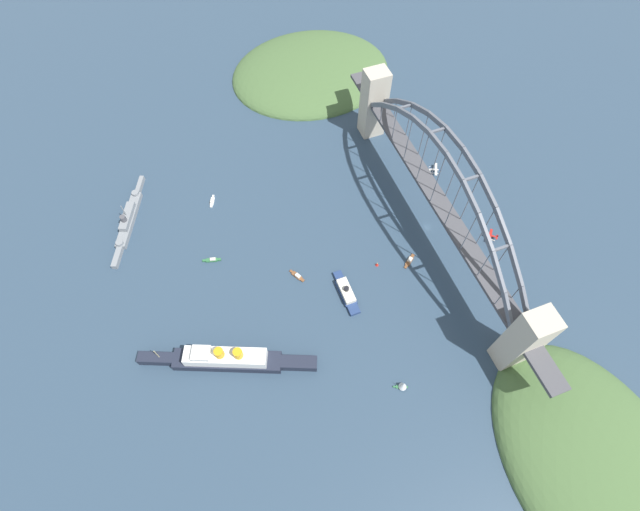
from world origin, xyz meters
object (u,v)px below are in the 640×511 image
harbor_arch_bridge (437,200)px  channel_marker_buoy (377,264)px  seaplane_taxiing_near_bridge (491,236)px  small_boat_4 (212,260)px  small_boat_0 (297,276)px  small_boat_1 (212,201)px  seaplane_second_in_formation (434,170)px  ocean_liner (227,359)px  harbor_ferry_steamer (346,292)px  small_boat_3 (409,261)px  small_boat_2 (403,385)px  naval_cruiser (128,220)px

harbor_arch_bridge → channel_marker_buoy: size_ratio=93.45×
seaplane_taxiing_near_bridge → small_boat_4: (48.60, 179.70, -1.29)m
small_boat_0 → small_boat_4: bearing=57.6°
small_boat_1 → small_boat_4: 48.33m
seaplane_taxiing_near_bridge → small_boat_4: seaplane_taxiing_near_bridge is taller
harbor_arch_bridge → small_boat_0: bearing=93.0°
seaplane_taxiing_near_bridge → small_boat_4: bearing=74.9°
seaplane_taxiing_near_bridge → seaplane_second_in_formation: 65.56m
ocean_liner → harbor_ferry_steamer: ocean_liner is taller
small_boat_3 → small_boat_0: bearing=78.2°
harbor_arch_bridge → small_boat_2: harbor_arch_bridge is taller
small_boat_1 → channel_marker_buoy: (-87.97, -88.05, 0.32)m
naval_cruiser → small_boat_2: naval_cruiser is taller
harbor_arch_bridge → naval_cruiser: size_ratio=3.62×
harbor_ferry_steamer → seaplane_taxiing_near_bridge: size_ratio=3.48×
naval_cruiser → small_boat_3: size_ratio=6.51×
seaplane_second_in_formation → small_boat_1: size_ratio=1.09×
small_boat_4 → channel_marker_buoy: channel_marker_buoy is taller
seaplane_taxiing_near_bridge → small_boat_3: size_ratio=0.83×
ocean_liner → small_boat_2: (-47.97, -87.47, -2.36)m
seaplane_second_in_formation → small_boat_1: 162.98m
seaplane_second_in_formation → seaplane_taxiing_near_bridge: bearing=-172.9°
naval_cruiser → channel_marker_buoy: 171.57m
seaplane_second_in_formation → small_boat_3: seaplane_second_in_formation is taller
small_boat_2 → small_boat_0: bearing=20.1°
small_boat_3 → small_boat_4: 129.07m
seaplane_taxiing_near_bridge → harbor_arch_bridge: bearing=56.8°
naval_cruiser → seaplane_second_in_formation: (-33.55, -217.47, -1.02)m
naval_cruiser → harbor_ferry_steamer: naval_cruiser is taller
seaplane_second_in_formation → small_boat_2: bearing=145.9°
naval_cruiser → small_boat_3: bearing=-119.9°
seaplane_taxiing_near_bridge → seaplane_second_in_formation: size_ratio=0.79×
small_boat_1 → small_boat_3: 143.24m
seaplane_taxiing_near_bridge → seaplane_second_in_formation: (65.05, 8.11, -0.09)m
harbor_arch_bridge → small_boat_3: harbor_arch_bridge is taller
seaplane_taxiing_near_bridge → small_boat_0: 132.63m
seaplane_second_in_formation → small_boat_1: bearing=79.2°
seaplane_second_in_formation → naval_cruiser: bearing=81.2°
seaplane_taxiing_near_bridge → small_boat_2: (-69.52, 99.33, 1.61)m
small_boat_1 → small_boat_3: size_ratio=0.96×
ocean_liner → seaplane_second_in_formation: size_ratio=8.55×
seaplane_second_in_formation → small_boat_0: size_ratio=1.01×
seaplane_second_in_formation → small_boat_4: 172.38m
ocean_liner → naval_cruiser: bearing=17.9°
harbor_ferry_steamer → small_boat_1: bearing=31.6°
ocean_liner → channel_marker_buoy: bearing=-74.7°
harbor_ferry_steamer → seaplane_taxiing_near_bridge: (4.46, -106.75, -0.20)m
naval_cruiser → small_boat_3: (-95.76, -166.56, -2.40)m
ocean_liner → small_boat_0: bearing=-54.5°
harbor_ferry_steamer → small_boat_3: size_ratio=2.88×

